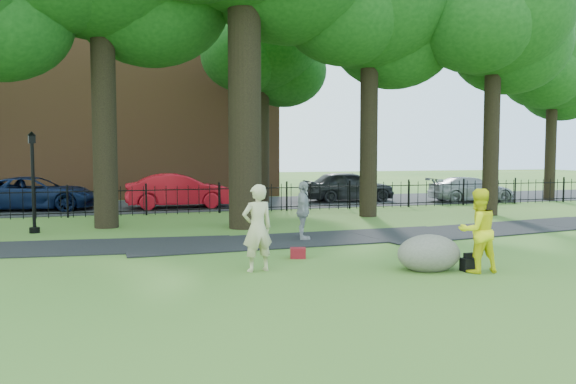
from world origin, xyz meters
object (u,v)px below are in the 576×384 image
object	(u,v)px
woman	(257,228)
red_sedan	(179,191)
lamppost	(33,183)
boulder	(429,251)
man	(478,231)

from	to	relation	value
woman	red_sedan	size ratio (longest dim) A/B	0.39
red_sedan	lamppost	bearing A→B (deg)	142.31
woman	boulder	distance (m)	3.76
boulder	woman	bearing A→B (deg)	165.21
woman	lamppost	size ratio (longest dim) A/B	0.58
woman	man	xyz separation A→B (m)	(4.45, -1.48, -0.04)
lamppost	boulder	bearing A→B (deg)	-60.50
boulder	man	bearing A→B (deg)	-31.81
man	lamppost	world-z (taller)	lamppost
woman	boulder	world-z (taller)	woman
red_sedan	woman	bearing A→B (deg)	-179.67
woman	lamppost	distance (m)	9.43
boulder	lamppost	bearing A→B (deg)	136.03
boulder	red_sedan	world-z (taller)	red_sedan
woman	boulder	xyz separation A→B (m)	(3.60, -0.95, -0.52)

